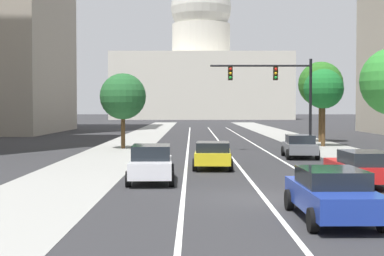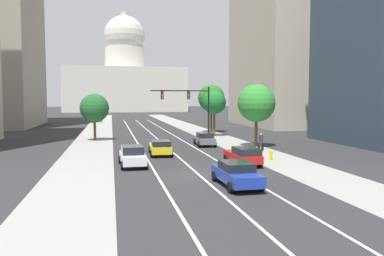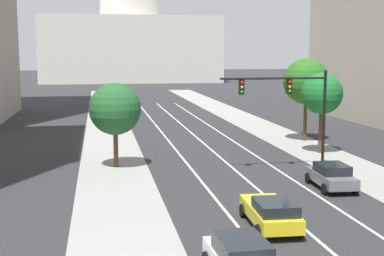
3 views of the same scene
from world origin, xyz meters
name	(u,v)px [view 1 (image 1 of 3)]	position (x,y,z in m)	size (l,w,h in m)	color
ground_plane	(214,138)	(0.00, 40.00, 0.00)	(400.00, 400.00, 0.00)	#2B2B2D
sidewalk_left	(133,140)	(-7.99, 35.00, 0.01)	(4.64, 130.00, 0.01)	gray
sidewalk_right	(300,140)	(7.99, 35.00, 0.01)	(4.64, 130.00, 0.01)	gray
lane_stripe_left	(186,148)	(-2.83, 25.00, 0.01)	(0.16, 90.00, 0.01)	white
lane_stripe_center	(222,148)	(0.00, 25.00, 0.01)	(0.16, 90.00, 0.01)	white
lane_stripe_right	(258,148)	(2.83, 25.00, 0.01)	(0.16, 90.00, 0.01)	white
capitol_building	(199,72)	(0.00, 139.18, 12.99)	(47.39, 28.96, 40.26)	beige
car_yellow	(211,154)	(-1.43, 9.88, 0.74)	(2.17, 4.58, 1.42)	yellow
car_white	(149,163)	(-4.25, 4.49, 0.81)	(2.08, 4.43, 1.57)	silver
car_blue	(330,193)	(1.42, -3.73, 0.76)	(2.08, 4.74, 1.45)	#1E389E
car_red	(358,167)	(4.25, 3.19, 0.77)	(2.04, 4.40, 1.46)	red
car_gray	(298,146)	(4.25, 16.05, 0.76)	(2.14, 4.10, 1.46)	slate
traffic_signal_mast	(277,85)	(3.71, 21.19, 4.75)	(7.28, 0.39, 6.64)	black
street_tree_far_right	(319,84)	(9.22, 32.53, 5.29)	(4.07, 4.07, 7.34)	#51381E
street_tree_mid_right	(322,89)	(8.15, 26.66, 4.65)	(3.23, 3.23, 6.30)	#51381E
street_tree_mid_left	(121,97)	(-7.82, 24.16, 4.00)	(3.55, 3.55, 5.79)	#51381E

